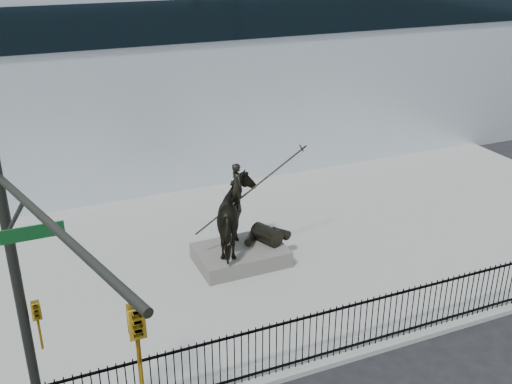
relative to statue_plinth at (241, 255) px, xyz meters
name	(u,v)px	position (x,y,z in m)	size (l,w,h in m)	color
plaza	(248,255)	(0.45, 0.44, -0.34)	(30.00, 12.00, 0.15)	gray
building	(146,56)	(0.45, 13.44, 4.08)	(44.00, 14.00, 9.00)	silver
picket_fence	(336,331)	(0.45, -5.31, 0.49)	(22.10, 0.10, 1.50)	black
statue_plinth	(241,255)	(0.00, 0.00, 0.00)	(2.85, 1.96, 0.53)	#585550
equestrian_statue	(242,217)	(0.05, 0.00, 1.38)	(3.65, 2.27, 3.09)	black
traffic_signal_left	(42,337)	(-6.30, -7.18, 3.61)	(1.52, 4.84, 7.00)	black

